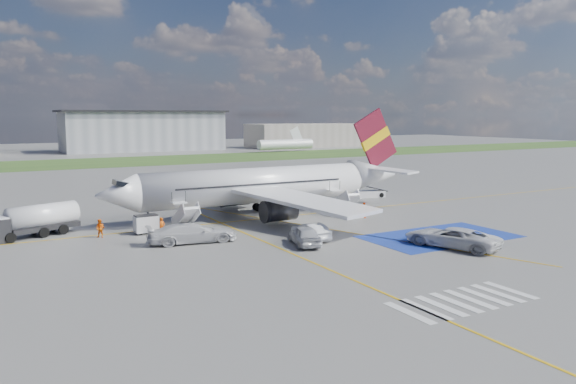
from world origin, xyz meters
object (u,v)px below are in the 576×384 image
fuel_tanker (31,224)px  van_white_a (452,234)px  belt_loader (366,194)px  car_silver_a (305,235)px  airliner (268,185)px  gpu_cart (146,225)px  van_white_b (192,230)px  car_silver_b (311,231)px

fuel_tanker → van_white_a: size_ratio=1.44×
belt_loader → car_silver_a: 29.71m
airliner → belt_loader: bearing=16.8°
gpu_cart → van_white_b: bearing=-68.7°
gpu_cart → belt_loader: 33.59m
gpu_cart → airliner: bearing=11.2°
gpu_cart → belt_loader: (32.43, 8.74, -0.39)m
belt_loader → van_white_b: size_ratio=0.98×
car_silver_b → van_white_b: (-9.70, 4.00, 0.38)m
fuel_tanker → gpu_cart: (9.55, -3.56, -0.42)m
belt_loader → car_silver_a: (-21.83, -20.14, 0.44)m
gpu_cart → belt_loader: bearing=13.2°
car_silver_a → airliner: bearing=-89.0°
car_silver_b → van_white_a: size_ratio=0.75×
gpu_cart → belt_loader: size_ratio=0.38×
airliner → gpu_cart: airliner is taller
car_silver_a → van_white_a: size_ratio=0.82×
airliner → van_white_a: size_ratio=6.03×
car_silver_b → van_white_a: 12.11m
fuel_tanker → airliner: bearing=-20.0°
car_silver_b → van_white_b: bearing=-21.9°
fuel_tanker → belt_loader: 42.31m
car_silver_a → belt_loader: bearing=-121.1°
airliner → fuel_tanker: (-24.18, 0.18, -2.17)m
car_silver_a → van_white_b: bearing=-18.3°
fuel_tanker → van_white_b: fuel_tanker is taller
belt_loader → van_white_a: bearing=-100.5°
gpu_cart → belt_loader: gpu_cart is taller
fuel_tanker → car_silver_a: bearing=-56.1°
van_white_a → van_white_b: van_white_a is taller
van_white_a → van_white_b: 22.22m
belt_loader → car_silver_b: bearing=-124.9°
airliner → van_white_a: airliner is taller
gpu_cart → van_white_a: bearing=-42.7°
gpu_cart → van_white_a: 27.74m
van_white_a → belt_loader: bearing=-131.9°
fuel_tanker → car_silver_a: (20.15, -14.97, -0.38)m
gpu_cart → van_white_b: van_white_b is taller
fuel_tanker → van_white_a: (30.53, -21.70, -0.08)m
belt_loader → car_silver_a: size_ratio=1.15×
airliner → van_white_a: (6.36, -21.52, -2.25)m
belt_loader → car_silver_b: size_ratio=1.25×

